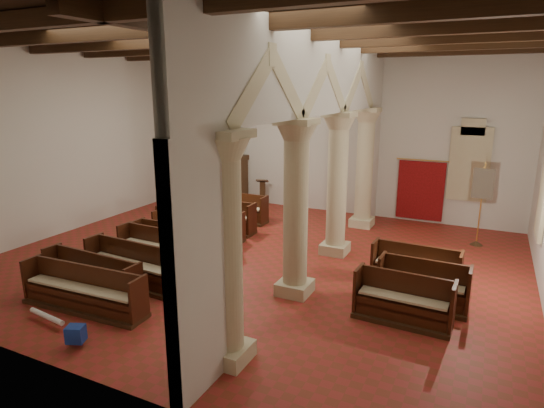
{
  "coord_description": "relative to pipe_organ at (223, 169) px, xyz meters",
  "views": [
    {
      "loc": [
        5.62,
        -10.6,
        4.7
      ],
      "look_at": [
        0.24,
        0.5,
        1.54
      ],
      "focal_mm": 30.0,
      "sensor_mm": 36.0,
      "label": 1
    }
  ],
  "objects": [
    {
      "name": "floor",
      "position": [
        4.5,
        -5.5,
        -1.37
      ],
      "size": [
        14.0,
        14.0,
        0.0
      ],
      "primitive_type": "plane",
      "color": "maroon",
      "rests_on": "ground"
    },
    {
      "name": "ceiling",
      "position": [
        4.5,
        -5.5,
        4.63
      ],
      "size": [
        14.0,
        14.0,
        0.0
      ],
      "primitive_type": "plane",
      "rotation": [
        3.14,
        0.0,
        0.0
      ],
      "color": "black",
      "rests_on": "wall_back"
    },
    {
      "name": "wall_back",
      "position": [
        4.5,
        0.5,
        1.63
      ],
      "size": [
        14.0,
        0.02,
        6.0
      ],
      "primitive_type": "cube",
      "color": "beige",
      "rests_on": "floor"
    },
    {
      "name": "wall_front",
      "position": [
        4.5,
        -11.5,
        1.63
      ],
      "size": [
        14.0,
        0.02,
        6.0
      ],
      "primitive_type": "cube",
      "color": "beige",
      "rests_on": "floor"
    },
    {
      "name": "wall_left",
      "position": [
        -2.5,
        -5.5,
        1.63
      ],
      "size": [
        0.02,
        12.0,
        6.0
      ],
      "primitive_type": "cube",
      "color": "beige",
      "rests_on": "floor"
    },
    {
      "name": "ceiling_beams",
      "position": [
        4.5,
        -5.5,
        4.45
      ],
      "size": [
        13.8,
        11.8,
        0.3
      ],
      "primitive_type": null,
      "color": "#402714",
      "rests_on": "wall_back"
    },
    {
      "name": "arcade",
      "position": [
        6.3,
        -5.5,
        2.19
      ],
      "size": [
        0.9,
        11.9,
        6.0
      ],
      "color": "#C0B68F",
      "rests_on": "floor"
    },
    {
      "name": "window_back",
      "position": [
        9.5,
        0.48,
        0.83
      ],
      "size": [
        1.0,
        0.03,
        2.2
      ],
      "primitive_type": "cube",
      "color": "#2B624C",
      "rests_on": "wall_back"
    },
    {
      "name": "pipe_organ",
      "position": [
        0.0,
        0.0,
        0.0
      ],
      "size": [
        2.1,
        0.85,
        4.4
      ],
      "color": "#402714",
      "rests_on": "floor"
    },
    {
      "name": "lectern",
      "position": [
        1.89,
        -0.01,
        -0.9
      ],
      "size": [
        0.55,
        0.57,
        1.15
      ],
      "rotation": [
        0.0,
        0.0,
        0.29
      ],
      "color": "#372011",
      "rests_on": "floor"
    },
    {
      "name": "dossal_curtain",
      "position": [
        8.0,
        0.42,
        -0.21
      ],
      "size": [
        1.8,
        0.07,
        2.17
      ],
      "color": "maroon",
      "rests_on": "floor"
    },
    {
      "name": "processional_banner",
      "position": [
        10.01,
        -1.41,
        -0.55
      ],
      "size": [
        0.59,
        0.75,
        2.58
      ],
      "rotation": [
        0.0,
        0.0,
        -0.08
      ],
      "color": "#402714",
      "rests_on": "floor"
    },
    {
      "name": "hymnal_box_a",
      "position": [
        3.52,
        -10.87,
        -1.11
      ],
      "size": [
        0.39,
        0.36,
        0.32
      ],
      "primitive_type": "cube",
      "rotation": [
        0.0,
        0.0,
        0.38
      ],
      "color": "navy",
      "rests_on": "floor"
    },
    {
      "name": "hymnal_box_b",
      "position": [
        3.02,
        -7.83,
        -1.1
      ],
      "size": [
        0.38,
        0.33,
        0.34
      ],
      "primitive_type": "cube",
      "rotation": [
        0.0,
        0.0,
        -0.16
      ],
      "color": "#163A9A",
      "rests_on": "floor"
    },
    {
      "name": "hymnal_box_c",
      "position": [
        4.08,
        -6.53,
        -1.11
      ],
      "size": [
        0.35,
        0.29,
        0.33
      ],
      "primitive_type": "cube",
      "rotation": [
        0.0,
        0.0,
        -0.07
      ],
      "color": "navy",
      "rests_on": "floor"
    },
    {
      "name": "tube_heater_a",
      "position": [
        2.28,
        -10.52,
        -1.21
      ],
      "size": [
        1.07,
        0.23,
        0.11
      ],
      "primitive_type": "cylinder",
      "rotation": [
        0.0,
        1.57,
        -0.12
      ],
      "color": "silver",
      "rests_on": "floor"
    },
    {
      "name": "tube_heater_b",
      "position": [
        1.99,
        -8.8,
        -1.21
      ],
      "size": [
        0.93,
        0.18,
        0.09
      ],
      "primitive_type": "cylinder",
      "rotation": [
        0.0,
        1.57,
        0.1
      ],
      "color": "silver",
      "rests_on": "floor"
    },
    {
      "name": "nave_pew_0",
      "position": [
        2.49,
        -9.74,
        -1.05
      ],
      "size": [
        3.08,
        0.8,
        0.98
      ],
      "rotation": [
        0.0,
        0.0,
        0.05
      ],
      "color": "#402714",
      "rests_on": "floor"
    },
    {
      "name": "nave_pew_1",
      "position": [
        2.02,
        -9.08,
        -1.06
      ],
      "size": [
        2.79,
        0.76,
        0.95
      ],
      "rotation": [
        0.0,
        0.0,
        -0.04
      ],
      "color": "#402714",
      "rests_on": "floor"
    },
    {
      "name": "nave_pew_2",
      "position": [
        2.51,
        -8.26,
        -1.03
      ],
      "size": [
        2.74,
        0.85,
        1.04
      ],
      "rotation": [
        0.0,
        0.0,
        -0.06
      ],
      "color": "#402714",
      "rests_on": "floor"
    },
    {
      "name": "nave_pew_3",
      "position": [
        2.38,
        -6.95,
        -1.04
      ],
      "size": [
        2.81,
        0.77,
        0.99
      ],
      "rotation": [
        0.0,
        0.0,
        -0.04
      ],
      "color": "#402714",
      "rests_on": "floor"
    },
    {
      "name": "nave_pew_4",
      "position": [
        2.32,
        -6.39,
        -1.04
      ],
      "size": [
        2.56,
        0.72,
        0.99
      ],
      "rotation": [
        0.0,
        0.0,
        0.02
      ],
      "color": "#402714",
      "rests_on": "floor"
    },
    {
      "name": "nave_pew_5",
      "position": [
        2.28,
        -5.29,
        -1.06
      ],
      "size": [
        3.02,
        0.8,
        0.96
      ],
      "rotation": [
        0.0,
        0.0,
        -0.05
      ],
      "color": "#402714",
      "rests_on": "floor"
    },
    {
      "name": "nave_pew_6",
      "position": [
        1.94,
        -4.56,
        -1.05
      ],
      "size": [
        3.05,
        0.8,
        0.97
      ],
      "rotation": [
        0.0,
        0.0,
        0.05
      ],
      "color": "#402714",
      "rests_on": "floor"
    },
    {
      "name": "nave_pew_7",
      "position": [
        1.86,
        -3.66,
        -1.02
      ],
      "size": [
        3.05,
        0.74,
        1.05
      ],
      "rotation": [
        0.0,
        0.0,
        0.01
      ],
      "color": "#402714",
      "rests_on": "floor"
    },
    {
      "name": "nave_pew_8",
      "position": [
        1.85,
        -2.34,
        -1.04
      ],
      "size": [
        2.68,
        0.71,
        1.01
      ],
      "rotation": [
        0.0,
        0.0,
        -0.01
      ],
      "color": "#402714",
      "rests_on": "floor"
    },
    {
      "name": "aisle_pew_0",
      "position": [
        8.82,
        -7.27,
        -1.03
      ],
      "size": [
        2.0,
        0.76,
        1.03
      ],
      "rotation": [
        0.0,
        0.0,
        -0.04
      ],
      "color": "#402714",
      "rests_on": "floor"
    },
    {
      "name": "aisle_pew_1",
      "position": [
        9.09,
        -6.35,
        -1.02
      ],
      "size": [
        1.94,
        0.73,
        1.04
      ],
      "rotation": [
        0.0,
        0.0,
        -0.02
      ],
      "color": "#402714",
      "rests_on": "floor"
    },
    {
      "name": "aisle_pew_2",
      "position": [
        8.78,
        -5.41,
        -1.02
      ],
      "size": [
        2.09,
        0.76,
        1.03
      ],
      "rotation": [
        0.0,
        0.0,
        -0.03
      ],
      "color": "#402714",
      "rests_on": "floor"
    }
  ]
}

